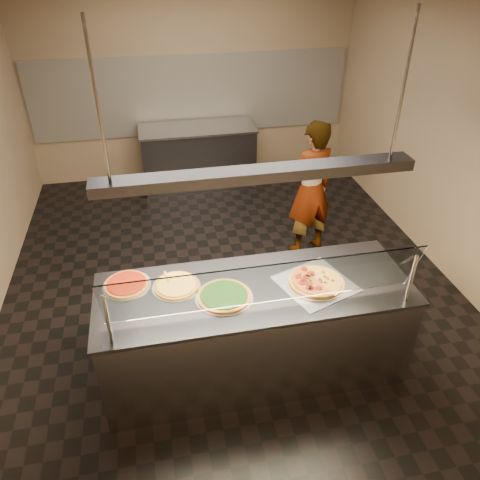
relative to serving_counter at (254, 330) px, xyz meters
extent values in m
cube|color=black|center=(0.03, 1.40, -0.48)|extent=(5.00, 6.00, 0.02)
cube|color=tan|center=(0.03, 4.41, 1.03)|extent=(5.00, 0.02, 3.00)
cube|color=tan|center=(0.03, -1.61, 1.03)|extent=(5.00, 0.02, 3.00)
cube|color=tan|center=(2.54, 1.40, 1.03)|extent=(0.02, 6.00, 3.00)
cube|color=silver|center=(0.03, 4.38, 0.83)|extent=(4.90, 0.02, 1.20)
cube|color=#B7B7BC|center=(0.00, 0.00, -0.02)|extent=(2.56, 0.90, 0.90)
cube|color=#3A3A3F|center=(0.00, 0.00, 0.45)|extent=(2.60, 0.94, 0.03)
cylinder|color=#B7B7BC|center=(-1.13, -0.40, 0.68)|extent=(0.03, 0.03, 0.44)
cylinder|color=#B7B7BC|center=(1.13, -0.40, 0.68)|extent=(0.03, 0.03, 0.44)
cube|color=white|center=(0.00, -0.34, 0.76)|extent=(2.36, 0.18, 0.47)
cube|color=silver|center=(0.51, -0.04, 0.47)|extent=(0.70, 0.70, 0.01)
cylinder|color=silver|center=(0.51, -0.04, 0.47)|extent=(0.49, 0.49, 0.01)
cylinder|color=#560D0A|center=(0.49, 0.04, 0.52)|extent=(0.06, 0.06, 0.01)
cylinder|color=#560D0A|center=(0.45, 0.11, 0.52)|extent=(0.06, 0.06, 0.01)
cylinder|color=#560D0A|center=(0.46, 0.02, 0.52)|extent=(0.06, 0.06, 0.01)
cylinder|color=#560D0A|center=(0.44, 0.00, 0.52)|extent=(0.06, 0.06, 0.01)
cylinder|color=#560D0A|center=(0.37, 0.02, 0.52)|extent=(0.06, 0.06, 0.01)
cylinder|color=#560D0A|center=(0.40, -0.04, 0.52)|extent=(0.06, 0.06, 0.01)
cylinder|color=#560D0A|center=(0.37, -0.07, 0.52)|extent=(0.06, 0.06, 0.01)
cylinder|color=#560D0A|center=(0.43, -0.09, 0.52)|extent=(0.06, 0.06, 0.01)
cylinder|color=#560D0A|center=(0.41, -0.15, 0.52)|extent=(0.06, 0.06, 0.01)
cylinder|color=#560D0A|center=(0.43, -0.15, 0.52)|extent=(0.06, 0.06, 0.01)
cylinder|color=#560D0A|center=(0.49, -0.16, 0.52)|extent=(0.06, 0.06, 0.01)
cube|color=#19590F|center=(0.47, 0.06, 0.52)|extent=(0.02, 0.02, 0.01)
cube|color=#19590F|center=(0.47, 0.03, 0.52)|extent=(0.02, 0.02, 0.01)
cube|color=#19590F|center=(0.40, 0.05, 0.52)|extent=(0.02, 0.02, 0.01)
cube|color=#19590F|center=(0.45, -0.04, 0.52)|extent=(0.01, 0.02, 0.01)
cube|color=#19590F|center=(0.46, -0.05, 0.52)|extent=(0.02, 0.02, 0.01)
cube|color=#19590F|center=(0.40, -0.09, 0.52)|extent=(0.02, 0.01, 0.01)
sphere|color=#513014|center=(0.56, -0.20, 0.50)|extent=(0.03, 0.03, 0.03)
sphere|color=#513014|center=(0.52, -0.07, 0.50)|extent=(0.03, 0.03, 0.03)
sphere|color=#513014|center=(0.54, -0.07, 0.50)|extent=(0.03, 0.03, 0.03)
sphere|color=#513014|center=(0.57, -0.09, 0.50)|extent=(0.03, 0.03, 0.03)
sphere|color=#513014|center=(0.64, -0.07, 0.50)|extent=(0.03, 0.03, 0.03)
sphere|color=#513014|center=(0.61, -0.04, 0.50)|extent=(0.03, 0.03, 0.03)
sphere|color=#513014|center=(0.54, -0.04, 0.50)|extent=(0.03, 0.03, 0.03)
sphere|color=#513014|center=(0.59, -0.01, 0.50)|extent=(0.03, 0.03, 0.03)
sphere|color=#513014|center=(0.60, 0.05, 0.50)|extent=(0.03, 0.03, 0.03)
cylinder|color=silver|center=(-0.27, -0.06, 0.47)|extent=(0.46, 0.46, 0.01)
cylinder|color=#9E6025|center=(-0.27, -0.06, 0.48)|extent=(0.43, 0.43, 0.02)
cylinder|color=black|center=(-0.27, -0.06, 0.49)|extent=(0.38, 0.38, 0.01)
cylinder|color=silver|center=(-0.63, 0.15, 0.47)|extent=(0.40, 0.40, 0.01)
cylinder|color=#9E6025|center=(-0.63, 0.15, 0.48)|extent=(0.37, 0.37, 0.02)
cylinder|color=gold|center=(-0.63, 0.15, 0.49)|extent=(0.32, 0.32, 0.01)
cylinder|color=silver|center=(-1.03, 0.25, 0.47)|extent=(0.39, 0.39, 0.01)
cylinder|color=#9E6025|center=(-1.03, 0.25, 0.48)|extent=(0.36, 0.36, 0.02)
cylinder|color=maroon|center=(-1.03, 0.25, 0.49)|extent=(0.32, 0.32, 0.01)
cube|color=#B7B7BC|center=(-0.59, 0.17, 0.49)|extent=(0.15, 0.13, 0.00)
cylinder|color=tan|center=(-0.70, 0.26, 0.49)|extent=(0.05, 0.14, 0.02)
cube|color=#3A3A3F|center=(0.02, 3.95, -0.02)|extent=(1.72, 0.70, 0.90)
cube|color=#B7B7BC|center=(0.02, 3.95, 0.45)|extent=(1.76, 0.74, 0.03)
imported|color=#443F48|center=(1.09, 1.79, 0.37)|extent=(0.70, 0.56, 1.68)
cube|color=#3A3A3F|center=(0.00, 0.00, 1.48)|extent=(2.30, 0.18, 0.08)
cylinder|color=#B7B7BC|center=(-1.00, 0.00, 2.03)|extent=(0.02, 0.02, 1.01)
cylinder|color=#B7B7BC|center=(1.00, 0.00, 2.03)|extent=(0.02, 0.02, 1.01)
camera|label=1|loc=(-0.72, -2.91, 2.87)|focal=35.00mm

